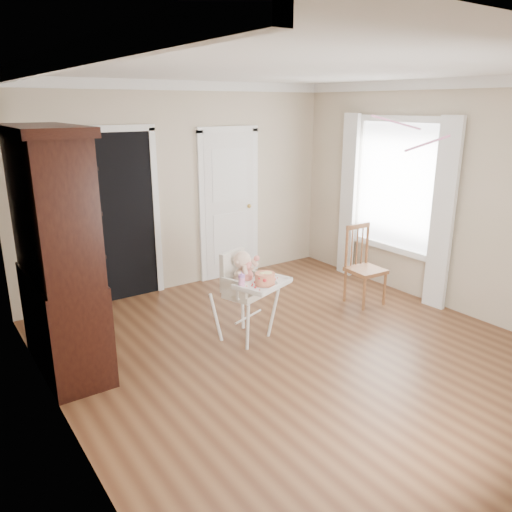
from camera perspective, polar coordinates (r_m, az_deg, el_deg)
floor at (r=5.16m, az=5.18°, el=-11.03°), size 5.00×5.00×0.00m
ceiling at (r=4.57m, az=6.13°, el=20.45°), size 5.00×5.00×0.00m
wall_back at (r=6.74m, az=-8.35°, el=7.70°), size 4.50×0.00×4.50m
wall_left at (r=3.69m, az=-22.13°, el=-1.10°), size 0.00×5.00×5.00m
wall_right at (r=6.35m, az=21.41°, el=6.14°), size 0.00×5.00×5.00m
crown_molding at (r=4.56m, az=6.10°, el=19.70°), size 4.50×5.00×0.12m
doorway at (r=6.43m, az=-15.38°, el=4.63°), size 1.06×0.05×2.22m
closet_door at (r=7.11m, az=-3.08°, el=5.68°), size 0.96×0.09×2.13m
window_right at (r=6.77m, az=15.43°, el=6.77°), size 0.13×1.84×2.30m
high_chair at (r=5.20m, az=-1.25°, el=-3.42°), size 0.74×0.83×0.98m
baby at (r=5.17m, az=-1.47°, el=-1.87°), size 0.32×0.24×0.44m
cake at (r=5.01m, az=1.04°, el=-2.60°), size 0.26×0.26×0.12m
sippy_cup at (r=4.93m, az=-1.65°, el=-2.80°), size 0.07×0.07×0.16m
china_cabinet at (r=4.81m, az=-21.77°, el=0.19°), size 0.59×1.33×2.25m
dining_chair at (r=6.37m, az=12.25°, el=-1.30°), size 0.42×0.42×0.99m
streamer at (r=5.24m, az=15.70°, el=14.49°), size 0.39×0.34×0.15m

